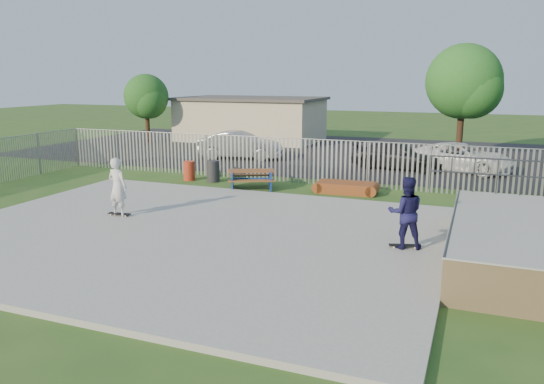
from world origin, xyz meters
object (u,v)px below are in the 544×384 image
(picnic_table, at_px, (251,179))
(trash_bin_red, at_px, (189,171))
(tree_mid, at_px, (464,82))
(funbox, at_px, (346,188))
(tree_left, at_px, (146,97))
(skater_navy, at_px, (406,213))
(trash_bin_grey, at_px, (213,171))
(car_dark, at_px, (397,156))
(car_white, at_px, (461,157))
(car_silver, at_px, (240,145))
(skater_white, at_px, (118,187))

(picnic_table, xyz_separation_m, trash_bin_red, (-3.45, 0.71, 0.03))
(tree_mid, bearing_deg, funbox, -108.47)
(tree_left, distance_m, skater_navy, 27.81)
(picnic_table, xyz_separation_m, tree_left, (-13.52, 12.17, 2.87))
(picnic_table, relative_size, tree_left, 0.49)
(picnic_table, distance_m, trash_bin_grey, 2.37)
(car_dark, relative_size, skater_navy, 2.40)
(picnic_table, height_order, car_white, car_white)
(trash_bin_grey, height_order, tree_mid, tree_mid)
(car_dark, distance_m, tree_left, 19.37)
(car_silver, bearing_deg, picnic_table, -163.43)
(trash_bin_red, relative_size, tree_mid, 0.14)
(trash_bin_grey, xyz_separation_m, skater_white, (0.14, -7.01, 0.64))
(car_silver, bearing_deg, skater_navy, -151.91)
(car_white, distance_m, tree_left, 22.27)
(car_dark, distance_m, skater_white, 15.30)
(car_dark, bearing_deg, skater_white, 156.97)
(tree_mid, distance_m, skater_navy, 18.80)
(funbox, bearing_deg, trash_bin_grey, 176.46)
(car_dark, bearing_deg, tree_left, 80.14)
(car_silver, bearing_deg, trash_bin_grey, -177.17)
(tree_left, bearing_deg, skater_navy, -41.45)
(trash_bin_grey, bearing_deg, trash_bin_red, -176.70)
(funbox, relative_size, car_white, 0.44)
(car_white, bearing_deg, trash_bin_red, 136.48)
(car_silver, relative_size, skater_white, 2.44)
(car_white, relative_size, skater_navy, 2.59)
(skater_navy, bearing_deg, car_white, -110.65)
(trash_bin_grey, xyz_separation_m, car_white, (10.38, 6.89, 0.24))
(tree_mid, bearing_deg, trash_bin_grey, -131.16)
(trash_bin_red, xyz_separation_m, tree_left, (-10.07, 11.45, 2.85))
(skater_white, bearing_deg, tree_left, -52.89)
(car_silver, relative_size, tree_mid, 0.73)
(car_dark, height_order, tree_mid, tree_mid)
(picnic_table, distance_m, skater_navy, 9.56)
(funbox, distance_m, tree_mid, 12.95)
(car_dark, height_order, skater_white, skater_white)
(car_white, xyz_separation_m, tree_mid, (-0.30, 4.64, 3.69))
(trash_bin_red, distance_m, tree_mid, 16.67)
(picnic_table, bearing_deg, car_white, 18.61)
(funbox, distance_m, skater_white, 9.24)
(funbox, xyz_separation_m, trash_bin_grey, (-6.20, 0.09, 0.27))
(picnic_table, relative_size, car_silver, 0.50)
(car_white, distance_m, skater_navy, 13.90)
(funbox, height_order, trash_bin_red, trash_bin_red)
(car_silver, bearing_deg, car_dark, -101.77)
(picnic_table, relative_size, car_white, 0.47)
(car_silver, bearing_deg, skater_white, 176.16)
(funbox, height_order, car_dark, car_dark)
(picnic_table, height_order, trash_bin_red, trash_bin_red)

